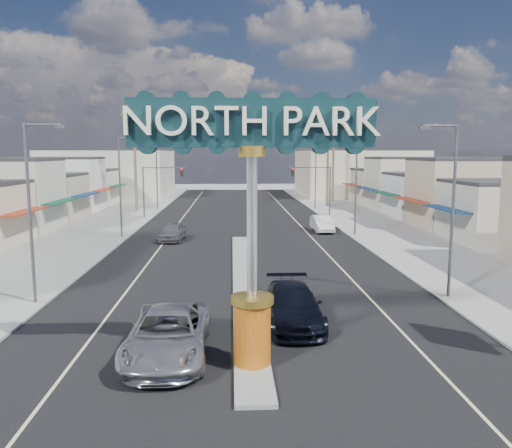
{
  "coord_description": "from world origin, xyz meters",
  "views": [
    {
      "loc": [
        -0.68,
        -14.79,
        7.51
      ],
      "look_at": [
        0.51,
        9.8,
        4.03
      ],
      "focal_mm": 35.0,
      "sensor_mm": 36.0,
      "label": 1
    }
  ],
  "objects": [
    {
      "name": "streetlight_r_mid",
      "position": [
        10.43,
        30.0,
        5.07
      ],
      "size": [
        2.03,
        0.22,
        9.0
      ],
      "color": "#47474C",
      "rests_on": "ground"
    },
    {
      "name": "sidewalk_left",
      "position": [
        -14.0,
        30.0,
        0.06
      ],
      "size": [
        8.0,
        120.0,
        0.12
      ],
      "primitive_type": "cube",
      "color": "gray",
      "rests_on": "ground"
    },
    {
      "name": "storefront_row_right",
      "position": [
        24.0,
        43.0,
        3.0
      ],
      "size": [
        12.0,
        42.0,
        6.0
      ],
      "primitive_type": "cube",
      "color": "#B7B29E",
      "rests_on": "ground"
    },
    {
      "name": "ground",
      "position": [
        0.0,
        30.0,
        0.0
      ],
      "size": [
        160.0,
        160.0,
        0.0
      ],
      "primitive_type": "plane",
      "color": "gray",
      "rests_on": "ground"
    },
    {
      "name": "palm_right_mid",
      "position": [
        13.0,
        56.0,
        10.6
      ],
      "size": [
        2.6,
        2.6,
        12.1
      ],
      "color": "brown",
      "rests_on": "ground"
    },
    {
      "name": "storefront_row_left",
      "position": [
        -24.0,
        43.0,
        3.0
      ],
      "size": [
        12.0,
        42.0,
        6.0
      ],
      "primitive_type": "cube",
      "color": "beige",
      "rests_on": "ground"
    },
    {
      "name": "traffic_signal_right",
      "position": [
        9.18,
        43.99,
        4.27
      ],
      "size": [
        5.09,
        0.45,
        6.0
      ],
      "color": "#47474C",
      "rests_on": "ground"
    },
    {
      "name": "sidewalk_right",
      "position": [
        14.0,
        30.0,
        0.06
      ],
      "size": [
        8.0,
        120.0,
        0.12
      ],
      "primitive_type": "cube",
      "color": "gray",
      "rests_on": "ground"
    },
    {
      "name": "streetlight_r_far",
      "position": [
        10.43,
        52.0,
        5.07
      ],
      "size": [
        2.03,
        0.22,
        9.0
      ],
      "color": "#47474C",
      "rests_on": "ground"
    },
    {
      "name": "road",
      "position": [
        0.0,
        30.0,
        0.01
      ],
      "size": [
        20.0,
        120.0,
        0.01
      ],
      "primitive_type": "cube",
      "color": "black",
      "rests_on": "ground"
    },
    {
      "name": "car_parked_left",
      "position": [
        -5.83,
        28.28,
        0.78
      ],
      "size": [
        2.31,
        4.72,
        1.55
      ],
      "primitive_type": "imported",
      "rotation": [
        0.0,
        0.0,
        -0.11
      ],
      "color": "slate",
      "rests_on": "ground"
    },
    {
      "name": "gateway_sign",
      "position": [
        0.0,
        1.98,
        5.93
      ],
      "size": [
        8.2,
        1.5,
        9.15
      ],
      "color": "#D34410",
      "rests_on": "median_island"
    },
    {
      "name": "median_island",
      "position": [
        0.0,
        14.0,
        0.08
      ],
      "size": [
        1.3,
        30.0,
        0.16
      ],
      "primitive_type": "cube",
      "color": "gray",
      "rests_on": "ground"
    },
    {
      "name": "suv_left",
      "position": [
        -3.09,
        3.12,
        0.88
      ],
      "size": [
        2.93,
        6.31,
        1.75
      ],
      "primitive_type": "imported",
      "rotation": [
        0.0,
        0.0,
        -0.0
      ],
      "color": "#A3A3A8",
      "rests_on": "ground"
    },
    {
      "name": "streetlight_l_mid",
      "position": [
        -10.43,
        30.0,
        5.07
      ],
      "size": [
        2.03,
        0.22,
        9.0
      ],
      "color": "#47474C",
      "rests_on": "ground"
    },
    {
      "name": "car_parked_right",
      "position": [
        8.06,
        32.83,
        0.78
      ],
      "size": [
        1.75,
        4.77,
        1.56
      ],
      "primitive_type": "imported",
      "rotation": [
        0.0,
        0.0,
        0.02
      ],
      "color": "silver",
      "rests_on": "ground"
    },
    {
      "name": "streetlight_l_near",
      "position": [
        -10.43,
        10.0,
        5.07
      ],
      "size": [
        2.03,
        0.22,
        9.0
      ],
      "color": "#47474C",
      "rests_on": "ground"
    },
    {
      "name": "backdrop_far_left",
      "position": [
        -22.0,
        75.0,
        4.0
      ],
      "size": [
        20.0,
        20.0,
        8.0
      ],
      "primitive_type": "cube",
      "color": "#B7B29E",
      "rests_on": "ground"
    },
    {
      "name": "backdrop_far_right",
      "position": [
        22.0,
        75.0,
        4.0
      ],
      "size": [
        20.0,
        20.0,
        8.0
      ],
      "primitive_type": "cube",
      "color": "beige",
      "rests_on": "ground"
    },
    {
      "name": "suv_right",
      "position": [
        2.0,
        6.5,
        0.84
      ],
      "size": [
        2.38,
        5.82,
        1.69
      ],
      "primitive_type": "imported",
      "rotation": [
        0.0,
        0.0,
        -0.0
      ],
      "color": "black",
      "rests_on": "ground"
    },
    {
      "name": "palm_right_far",
      "position": [
        15.0,
        62.0,
        12.39
      ],
      "size": [
        2.6,
        2.6,
        14.1
      ],
      "color": "brown",
      "rests_on": "ground"
    },
    {
      "name": "streetlight_r_near",
      "position": [
        10.43,
        10.0,
        5.07
      ],
      "size": [
        2.03,
        0.22,
        9.0
      ],
      "color": "#47474C",
      "rests_on": "ground"
    },
    {
      "name": "streetlight_l_far",
      "position": [
        -10.43,
        52.0,
        5.07
      ],
      "size": [
        2.03,
        0.22,
        9.0
      ],
      "color": "#47474C",
      "rests_on": "ground"
    },
    {
      "name": "traffic_signal_left",
      "position": [
        -9.18,
        43.99,
        4.27
      ],
      "size": [
        5.09,
        0.45,
        6.0
      ],
      "color": "#47474C",
      "rests_on": "ground"
    },
    {
      "name": "palm_left_far",
      "position": [
        -13.0,
        50.0,
        11.5
      ],
      "size": [
        2.6,
        2.6,
        13.1
      ],
      "color": "brown",
      "rests_on": "ground"
    }
  ]
}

